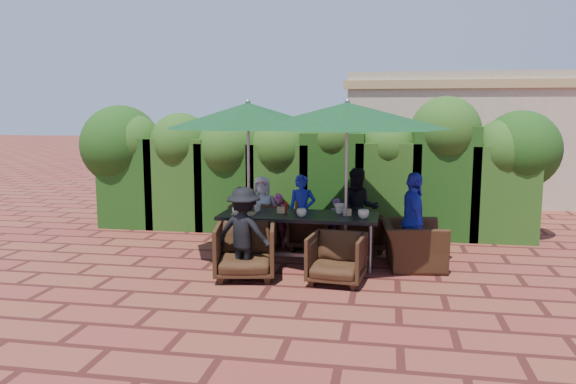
% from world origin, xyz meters
% --- Properties ---
extents(ground, '(80.00, 80.00, 0.00)m').
position_xyz_m(ground, '(0.00, 0.00, 0.00)').
color(ground, maroon).
rests_on(ground, ground).
extents(dining_table, '(2.36, 0.90, 0.75)m').
position_xyz_m(dining_table, '(0.20, 0.06, 0.68)').
color(dining_table, black).
rests_on(dining_table, ground).
extents(umbrella_left, '(2.55, 2.55, 2.46)m').
position_xyz_m(umbrella_left, '(-0.58, 0.09, 2.21)').
color(umbrella_left, gray).
rests_on(umbrella_left, ground).
extents(umbrella_right, '(2.95, 2.95, 2.46)m').
position_xyz_m(umbrella_right, '(0.90, 0.06, 2.21)').
color(umbrella_right, gray).
rests_on(umbrella_right, ground).
extents(chair_far_left, '(0.83, 0.78, 0.84)m').
position_xyz_m(chair_far_left, '(-0.67, 1.06, 0.42)').
color(chair_far_left, black).
rests_on(chair_far_left, ground).
extents(chair_far_mid, '(0.72, 0.68, 0.70)m').
position_xyz_m(chair_far_mid, '(0.21, 1.03, 0.35)').
color(chair_far_mid, black).
rests_on(chair_far_mid, ground).
extents(chair_far_right, '(0.88, 0.86, 0.71)m').
position_xyz_m(chair_far_right, '(1.05, 0.94, 0.36)').
color(chair_far_right, black).
rests_on(chair_far_right, ground).
extents(chair_near_left, '(0.94, 0.90, 0.83)m').
position_xyz_m(chair_near_left, '(-0.41, -0.82, 0.42)').
color(chair_near_left, black).
rests_on(chair_near_left, ground).
extents(chair_near_right, '(0.79, 0.75, 0.74)m').
position_xyz_m(chair_near_right, '(0.86, -0.83, 0.37)').
color(chair_near_right, black).
rests_on(chair_near_right, ground).
extents(chair_end_right, '(0.77, 1.08, 0.89)m').
position_xyz_m(chair_end_right, '(1.88, 0.15, 0.44)').
color(chair_end_right, black).
rests_on(chair_end_right, ground).
extents(adult_far_left, '(0.64, 0.44, 1.19)m').
position_xyz_m(adult_far_left, '(-0.61, 1.11, 0.59)').
color(adult_far_left, silver).
rests_on(adult_far_left, ground).
extents(adult_far_mid, '(0.48, 0.41, 1.24)m').
position_xyz_m(adult_far_mid, '(0.11, 0.98, 0.62)').
color(adult_far_mid, '#202BB1').
rests_on(adult_far_mid, ground).
extents(adult_far_right, '(0.69, 0.46, 1.36)m').
position_xyz_m(adult_far_right, '(1.04, 1.07, 0.68)').
color(adult_far_right, black).
rests_on(adult_far_right, ground).
extents(adult_near_left, '(0.87, 0.54, 1.27)m').
position_xyz_m(adult_near_left, '(-0.41, -0.86, 0.63)').
color(adult_near_left, black).
rests_on(adult_near_left, ground).
extents(adult_end_right, '(0.57, 0.90, 1.42)m').
position_xyz_m(adult_end_right, '(1.88, 0.04, 0.71)').
color(adult_end_right, '#202BB1').
rests_on(adult_end_right, ground).
extents(child_left, '(0.36, 0.30, 0.91)m').
position_xyz_m(child_left, '(-0.30, 1.04, 0.45)').
color(child_left, '#ED5399').
rests_on(child_left, ground).
extents(child_right, '(0.37, 0.34, 0.85)m').
position_xyz_m(child_right, '(0.68, 1.05, 0.42)').
color(child_right, '#8B4596').
rests_on(child_right, ground).
extents(pedestrian_a, '(1.58, 0.77, 1.62)m').
position_xyz_m(pedestrian_a, '(1.90, 4.10, 0.81)').
color(pedestrian_a, green).
rests_on(pedestrian_a, ground).
extents(pedestrian_b, '(0.95, 0.84, 1.70)m').
position_xyz_m(pedestrian_b, '(2.60, 4.44, 0.85)').
color(pedestrian_b, '#ED5399').
rests_on(pedestrian_b, ground).
extents(pedestrian_c, '(1.25, 0.80, 1.81)m').
position_xyz_m(pedestrian_c, '(3.37, 4.21, 0.91)').
color(pedestrian_c, gray).
rests_on(pedestrian_c, ground).
extents(cup_a, '(0.15, 0.15, 0.12)m').
position_xyz_m(cup_a, '(-0.70, -0.14, 0.81)').
color(cup_a, beige).
rests_on(cup_a, dining_table).
extents(cup_b, '(0.13, 0.13, 0.12)m').
position_xyz_m(cup_b, '(-0.47, 0.20, 0.81)').
color(cup_b, beige).
rests_on(cup_b, dining_table).
extents(cup_c, '(0.15, 0.15, 0.12)m').
position_xyz_m(cup_c, '(0.27, -0.12, 0.81)').
color(cup_c, beige).
rests_on(cup_c, dining_table).
extents(cup_d, '(0.16, 0.16, 0.15)m').
position_xyz_m(cup_d, '(0.79, 0.26, 0.82)').
color(cup_d, beige).
rests_on(cup_d, dining_table).
extents(cup_e, '(0.16, 0.16, 0.13)m').
position_xyz_m(cup_e, '(1.17, -0.09, 0.81)').
color(cup_e, beige).
rests_on(cup_e, dining_table).
extents(ketchup_bottle, '(0.04, 0.04, 0.17)m').
position_xyz_m(ketchup_bottle, '(-0.02, 0.15, 0.83)').
color(ketchup_bottle, '#B20C0A').
rests_on(ketchup_bottle, dining_table).
extents(sauce_bottle, '(0.04, 0.04, 0.17)m').
position_xyz_m(sauce_bottle, '(0.15, 0.17, 0.83)').
color(sauce_bottle, '#4C230C').
rests_on(sauce_bottle, dining_table).
extents(serving_tray, '(0.35, 0.25, 0.02)m').
position_xyz_m(serving_tray, '(-0.61, -0.06, 0.76)').
color(serving_tray, '#936947').
rests_on(serving_tray, dining_table).
extents(number_block_left, '(0.12, 0.06, 0.10)m').
position_xyz_m(number_block_left, '(-0.08, 0.09, 0.80)').
color(number_block_left, tan).
rests_on(number_block_left, dining_table).
extents(number_block_right, '(0.12, 0.06, 0.10)m').
position_xyz_m(number_block_right, '(0.93, 0.08, 0.80)').
color(number_block_right, tan).
rests_on(number_block_right, dining_table).
extents(hedge_wall, '(9.10, 1.60, 2.55)m').
position_xyz_m(hedge_wall, '(-0.16, 2.32, 1.31)').
color(hedge_wall, black).
rests_on(hedge_wall, ground).
extents(building, '(6.20, 3.08, 3.20)m').
position_xyz_m(building, '(3.50, 6.99, 1.61)').
color(building, '#C0AD8F').
rests_on(building, ground).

